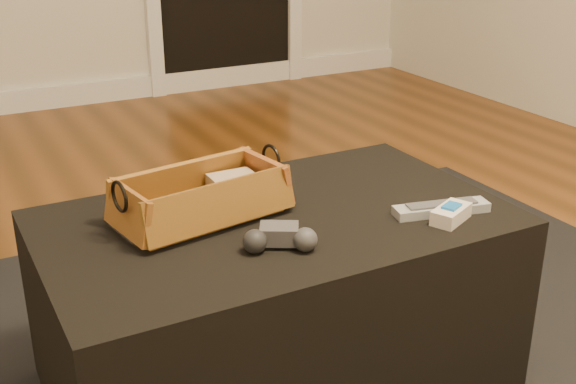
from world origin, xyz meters
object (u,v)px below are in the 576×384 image
wicker_basket (202,199)px  cream_gadget (451,214)px  ottoman (276,301)px  silver_remote (441,208)px  game_controller (280,238)px  tv_remote (198,212)px

wicker_basket → cream_gadget: bearing=-29.6°
cream_gadget → ottoman: bearing=148.3°
wicker_basket → silver_remote: size_ratio=1.80×
ottoman → silver_remote: (0.33, -0.15, 0.22)m
wicker_basket → game_controller: (0.08, -0.21, -0.02)m
silver_remote → cream_gadget: (-0.01, -0.04, 0.01)m
tv_remote → wicker_basket: (0.02, 0.02, 0.02)m
game_controller → tv_remote: bearing=116.5°
cream_gadget → wicker_basket: bearing=150.4°
tv_remote → wicker_basket: bearing=30.9°
ottoman → wicker_basket: (-0.14, 0.07, 0.25)m
game_controller → cream_gadget: (0.38, -0.05, -0.01)m
silver_remote → cream_gadget: 0.04m
tv_remote → wicker_basket: size_ratio=0.49×
ottoman → tv_remote: bearing=163.0°
game_controller → silver_remote: (0.39, -0.01, -0.01)m
game_controller → wicker_basket: bearing=110.8°
game_controller → cream_gadget: size_ratio=1.36×
game_controller → cream_gadget: game_controller is taller
tv_remote → wicker_basket: 0.03m
game_controller → cream_gadget: 0.39m
game_controller → silver_remote: size_ratio=0.70×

